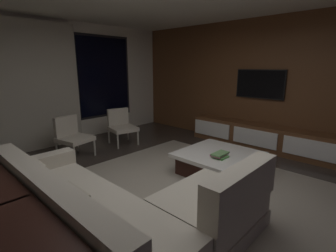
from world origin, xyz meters
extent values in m
plane|color=#332B26|center=(0.00, 0.00, 0.00)|extent=(9.20, 9.20, 0.00)
cube|color=silver|center=(0.00, 3.66, 1.35)|extent=(6.60, 0.12, 2.70)
cube|color=black|center=(1.30, 3.60, 1.45)|extent=(1.52, 0.02, 2.02)
cube|color=black|center=(1.30, 3.58, 1.45)|extent=(1.40, 0.03, 1.90)
cube|color=#BCB5A3|center=(-0.55, 3.48, 1.30)|extent=(2.10, 0.12, 2.60)
cube|color=brown|center=(3.06, 0.00, 1.35)|extent=(0.12, 7.80, 2.70)
cube|color=gray|center=(0.35, -0.10, 0.01)|extent=(3.20, 3.80, 0.01)
cube|color=#A49C8C|center=(-1.22, 0.11, 0.09)|extent=(0.90, 2.50, 0.18)
cube|color=beige|center=(-1.22, 0.11, 0.30)|extent=(0.86, 2.42, 0.24)
cube|color=beige|center=(-1.57, 0.11, 0.62)|extent=(0.20, 2.50, 0.40)
cube|color=beige|center=(-1.22, 1.26, 0.51)|extent=(0.90, 0.20, 0.18)
cube|color=#A49C8C|center=(-0.24, -0.69, 0.09)|extent=(1.10, 0.90, 0.18)
cube|color=beige|center=(-0.24, -0.69, 0.30)|extent=(1.07, 0.86, 0.24)
cube|color=beige|center=(-0.24, -1.04, 0.62)|extent=(1.10, 0.20, 0.40)
cube|color=beige|center=(-1.45, 0.66, 0.58)|extent=(0.10, 0.36, 0.36)
cube|color=#B2A893|center=(-1.45, -0.19, 0.58)|extent=(0.10, 0.36, 0.36)
cube|color=black|center=(1.07, 0.01, 0.15)|extent=(1.00, 1.00, 0.30)
cube|color=white|center=(1.07, 0.01, 0.33)|extent=(1.16, 1.16, 0.06)
cube|color=#66BB5F|center=(0.91, -0.11, 0.37)|extent=(0.21, 0.19, 0.03)
cube|color=#C4527E|center=(0.89, -0.09, 0.40)|extent=(0.23, 0.17, 0.03)
cube|color=#628F55|center=(0.90, -0.11, 0.42)|extent=(0.29, 0.16, 0.02)
cylinder|color=#B2ADA0|center=(1.16, 2.15, 0.18)|extent=(0.04, 0.04, 0.36)
cylinder|color=#B2ADA0|center=(0.69, 2.25, 0.18)|extent=(0.04, 0.04, 0.36)
cylinder|color=#B2ADA0|center=(1.26, 2.64, 0.18)|extent=(0.04, 0.04, 0.36)
cylinder|color=#B2ADA0|center=(0.79, 2.73, 0.18)|extent=(0.04, 0.04, 0.36)
cube|color=beige|center=(0.98, 2.44, 0.36)|extent=(0.64, 0.66, 0.08)
cube|color=beige|center=(1.02, 2.68, 0.59)|extent=(0.49, 0.18, 0.38)
cylinder|color=#B2ADA0|center=(0.14, 2.24, 0.18)|extent=(0.04, 0.04, 0.36)
cylinder|color=#B2ADA0|center=(-0.33, 2.14, 0.18)|extent=(0.04, 0.04, 0.36)
cylinder|color=#B2ADA0|center=(0.03, 2.73, 0.18)|extent=(0.04, 0.04, 0.36)
cylinder|color=#B2ADA0|center=(-0.44, 2.63, 0.18)|extent=(0.04, 0.04, 0.36)
cube|color=beige|center=(-0.15, 2.44, 0.36)|extent=(0.65, 0.66, 0.08)
cube|color=beige|center=(-0.20, 2.67, 0.59)|extent=(0.49, 0.18, 0.38)
cube|color=brown|center=(2.78, 0.10, 0.26)|extent=(0.44, 3.10, 0.52)
cube|color=white|center=(2.55, -0.94, 0.29)|extent=(0.02, 0.93, 0.33)
cube|color=white|center=(2.55, 0.10, 0.29)|extent=(0.02, 0.93, 0.33)
cube|color=white|center=(2.55, 1.15, 0.29)|extent=(0.02, 0.93, 0.33)
cube|color=black|center=(2.74, -0.75, 0.12)|extent=(0.33, 0.68, 0.19)
cube|color=#9D4EBC|center=(2.74, -1.01, 0.11)|extent=(0.03, 0.04, 0.18)
cube|color=#4CD484|center=(2.74, -0.91, 0.11)|extent=(0.03, 0.04, 0.17)
cube|color=#438652|center=(2.74, -0.80, 0.10)|extent=(0.03, 0.04, 0.16)
cube|color=#77BEB0|center=(2.74, -0.70, 0.11)|extent=(0.03, 0.04, 0.17)
cube|color=#D86D60|center=(2.74, -0.60, 0.12)|extent=(0.03, 0.04, 0.19)
cube|color=#A46161|center=(2.74, -0.49, 0.11)|extent=(0.03, 0.04, 0.18)
cube|color=black|center=(2.95, 0.25, 1.35)|extent=(0.04, 1.04, 0.60)
cube|color=black|center=(2.95, 0.25, 1.35)|extent=(0.05, 1.00, 0.56)
cube|color=black|center=(-1.89, 0.01, 0.72)|extent=(0.40, 2.10, 0.04)
cube|color=black|center=(-1.89, 0.01, 0.37)|extent=(0.38, 0.03, 0.74)
cube|color=silver|center=(-1.88, 0.12, 0.29)|extent=(0.18, 0.04, 0.27)
cube|color=white|center=(-1.89, 0.36, 0.27)|extent=(0.18, 0.04, 0.22)
camera|label=1|loc=(-2.26, -2.01, 1.73)|focal=26.74mm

